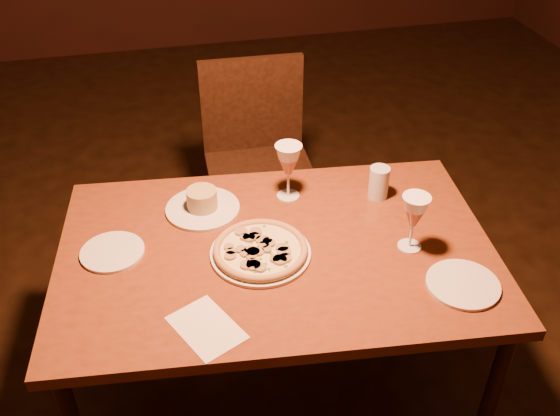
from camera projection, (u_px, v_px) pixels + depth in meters
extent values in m
plane|color=#301E10|center=(274.00, 395.00, 2.32)|extent=(7.00, 7.00, 0.00)
cube|color=brown|center=(276.00, 252.00, 1.92)|extent=(1.41, 0.99, 0.04)
cylinder|color=black|center=(107.00, 274.00, 2.36)|extent=(0.05, 0.05, 0.67)
cylinder|color=black|center=(489.00, 404.00, 1.89)|extent=(0.05, 0.05, 0.67)
cylinder|color=black|center=(416.00, 248.00, 2.48)|extent=(0.05, 0.05, 0.67)
cube|color=black|center=(261.00, 175.00, 2.66)|extent=(0.46, 0.46, 0.04)
cube|color=black|center=(252.00, 104.00, 2.69)|extent=(0.44, 0.05, 0.42)
cylinder|color=black|center=(228.00, 251.00, 2.64)|extent=(0.04, 0.04, 0.45)
cylinder|color=black|center=(218.00, 202.00, 2.92)|extent=(0.04, 0.04, 0.45)
cylinder|color=black|center=(310.00, 241.00, 2.70)|extent=(0.04, 0.04, 0.45)
cylinder|color=black|center=(292.00, 194.00, 2.98)|extent=(0.04, 0.04, 0.45)
cylinder|color=silver|center=(261.00, 253.00, 1.88)|extent=(0.30, 0.30, 0.01)
cylinder|color=beige|center=(261.00, 250.00, 1.87)|extent=(0.28, 0.28, 0.01)
torus|color=tan|center=(260.00, 249.00, 1.87)|extent=(0.29, 0.29, 0.02)
cylinder|color=silver|center=(203.00, 209.00, 2.06)|extent=(0.24, 0.24, 0.01)
cylinder|color=tan|center=(202.00, 199.00, 2.04)|extent=(0.10, 0.10, 0.07)
cylinder|color=silver|center=(379.00, 183.00, 2.09)|extent=(0.07, 0.07, 0.11)
cylinder|color=silver|center=(112.00, 252.00, 1.88)|extent=(0.19, 0.19, 0.01)
cylinder|color=silver|center=(463.00, 284.00, 1.77)|extent=(0.21, 0.21, 0.01)
cube|color=silver|center=(206.00, 328.00, 1.64)|extent=(0.21, 0.24, 0.00)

